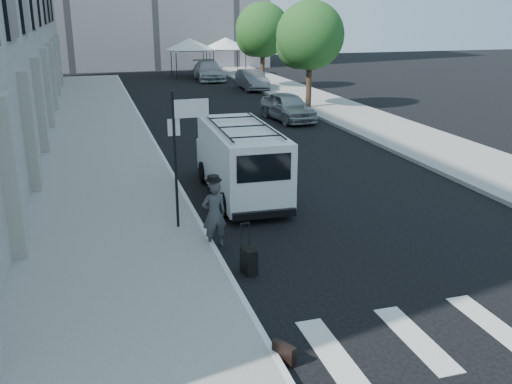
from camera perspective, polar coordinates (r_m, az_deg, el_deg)
ground at (r=12.78m, az=6.28°, el=-7.87°), size 120.00×120.00×0.00m
sidewalk_left at (r=27.14m, az=-15.51°, el=5.61°), size 4.50×48.00×0.15m
sidewalk_right at (r=33.90m, az=7.46°, el=8.45°), size 4.00×56.00×0.15m
sign_pole at (r=14.25m, az=-7.26°, el=6.09°), size 1.03×0.07×3.50m
tree_near at (r=33.05m, az=5.16°, el=15.09°), size 3.80×3.83×6.03m
tree_far at (r=41.55m, az=0.46°, el=15.71°), size 3.80×3.83×6.03m
tent_left at (r=49.41m, az=-6.64°, el=14.47°), size 4.00×4.00×3.20m
tent_right at (r=50.55m, az=-3.06°, el=14.63°), size 4.00×4.00×3.20m
businessman at (r=13.69m, az=-4.21°, el=-2.22°), size 0.66×0.48×1.68m
briefcase at (r=9.67m, az=2.82°, el=-15.79°), size 0.32×0.44×0.34m
suitcase at (r=12.48m, az=-0.73°, el=-6.90°), size 0.32×0.44×1.12m
cargo_van at (r=17.50m, az=-1.58°, el=3.25°), size 2.11×5.68×2.13m
parked_car_a at (r=29.73m, az=3.21°, el=8.52°), size 2.11×4.36×1.43m
parked_car_b at (r=41.39m, az=-0.40°, el=11.17°), size 1.59×4.35×1.42m
parked_car_c at (r=47.14m, az=-4.75°, el=11.98°), size 2.31×5.28×1.51m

